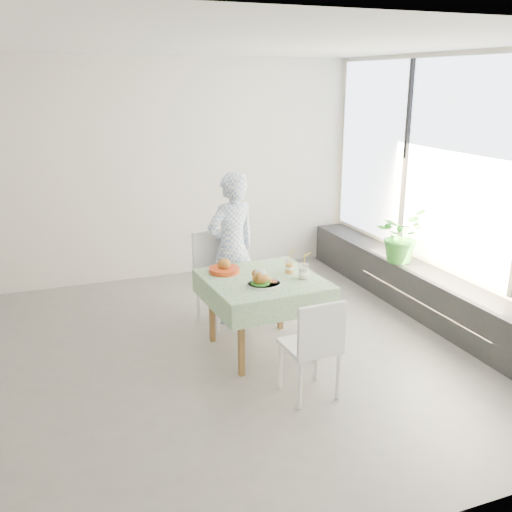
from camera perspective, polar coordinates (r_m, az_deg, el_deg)
name	(u,v)px	position (r m, az deg, el deg)	size (l,w,h in m)	color
floor	(183,361)	(5.46, -7.29, -10.39)	(6.00, 6.00, 0.00)	slate
ceiling	(170,42)	(4.85, -8.62, 20.39)	(6.00, 6.00, 0.00)	white
wall_back	(130,173)	(7.38, -12.48, 8.13)	(6.00, 0.02, 2.80)	silver
wall_front	(302,328)	(2.71, 4.64, -7.20)	(6.00, 0.02, 2.80)	silver
wall_right	(459,192)	(6.34, 19.63, 6.09)	(0.02, 5.00, 2.80)	silver
window_pane	(459,168)	(6.28, 19.65, 8.31)	(0.01, 4.80, 2.18)	#D1E0F9
window_ledge	(433,297)	(6.52, 17.28, -3.93)	(0.40, 4.80, 0.50)	black
cafe_table	(263,306)	(5.44, 0.68, -5.00)	(1.09, 1.09, 0.74)	brown
chair_far	(223,295)	(6.14, -3.37, -3.92)	(0.57, 0.57, 0.99)	white
chair_near	(310,366)	(4.79, 5.41, -10.85)	(0.43, 0.43, 0.87)	white
diner	(232,248)	(6.04, -2.44, 0.79)	(0.59, 0.39, 1.62)	#809ACD
main_dish	(262,280)	(5.13, 0.61, -2.41)	(0.31, 0.31, 0.16)	white
juice_cup_orange	(289,267)	(5.46, 3.36, -1.11)	(0.09, 0.09, 0.25)	white
juice_cup_lemonade	(303,272)	(5.32, 4.77, -1.59)	(0.10, 0.10, 0.28)	white
second_dish	(224,268)	(5.48, -3.19, -1.24)	(0.30, 0.30, 0.14)	#BB3913
potted_plant	(400,235)	(6.73, 14.22, 2.02)	(0.56, 0.49, 0.63)	#2D7928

